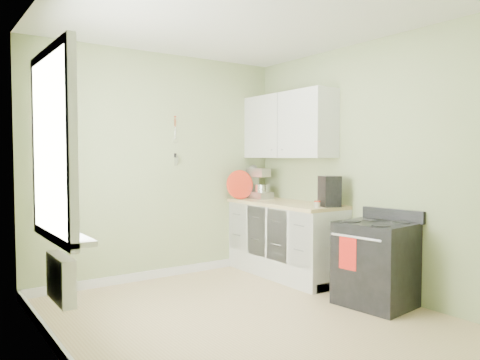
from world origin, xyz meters
TOP-DOWN VIEW (x-y plane):
  - floor at (0.00, 0.00)m, footprint 3.20×3.60m
  - ceiling at (0.00, 0.00)m, footprint 3.20×3.60m
  - wall_back at (0.00, 1.81)m, footprint 3.20×0.02m
  - wall_left at (-1.61, 0.00)m, footprint 0.02×3.60m
  - wall_right at (1.61, 0.00)m, footprint 0.02×3.60m
  - base_cabinets at (1.30, 1.00)m, footprint 0.60×1.60m
  - countertop at (1.29, 1.00)m, footprint 0.64×1.60m
  - upper_cabinets at (1.43, 1.10)m, footprint 0.35×1.40m
  - window at (-1.58, 0.30)m, footprint 0.06×1.14m
  - window_sill at (-1.51, 0.30)m, footprint 0.18×1.14m
  - radiator at (-1.54, 0.25)m, footprint 0.12×0.50m
  - wall_utensils at (0.20, 1.78)m, footprint 0.02×0.14m
  - stove at (1.28, -0.39)m, footprint 0.66×0.73m
  - stand_mixer at (1.31, 1.56)m, footprint 0.23×0.38m
  - kettle at (1.11, 1.72)m, footprint 0.19×0.11m
  - coffee_maker at (1.36, 0.32)m, footprint 0.26×0.27m
  - red_tray at (1.05, 1.62)m, footprint 0.38×0.11m
  - jar at (1.16, 0.30)m, footprint 0.07×0.07m
  - plant_a at (-1.50, 0.12)m, footprint 0.18×0.19m
  - plant_b at (-1.50, 0.34)m, footprint 0.16×0.18m
  - plant_c at (-1.50, 0.64)m, footprint 0.20×0.20m

SIDE VIEW (x-z plane):
  - floor at x=0.00m, z-range -0.02..0.00m
  - stove at x=1.28m, z-range -0.05..0.89m
  - base_cabinets at x=1.30m, z-range 0.00..0.87m
  - radiator at x=-1.54m, z-range 0.38..0.73m
  - window_sill at x=-1.51m, z-range 0.86..0.90m
  - countertop at x=1.29m, z-range 0.87..0.91m
  - jar at x=1.16m, z-range 0.91..0.99m
  - kettle at x=1.11m, z-range 0.91..1.10m
  - plant_c at x=-1.50m, z-range 0.90..1.18m
  - plant_b at x=-1.50m, z-range 0.90..1.19m
  - plant_a at x=-1.50m, z-range 0.90..1.20m
  - coffee_maker at x=1.36m, z-range 0.90..1.24m
  - stand_mixer at x=1.31m, z-range 0.88..1.32m
  - red_tray at x=1.05m, z-range 0.91..1.29m
  - wall_back at x=0.00m, z-range 0.00..2.70m
  - wall_left at x=-1.61m, z-range 0.00..2.70m
  - wall_right at x=1.61m, z-range 0.00..2.70m
  - window at x=-1.58m, z-range 0.83..2.27m
  - wall_utensils at x=0.20m, z-range 1.27..1.85m
  - upper_cabinets at x=1.43m, z-range 1.45..2.25m
  - ceiling at x=0.00m, z-range 2.70..2.72m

